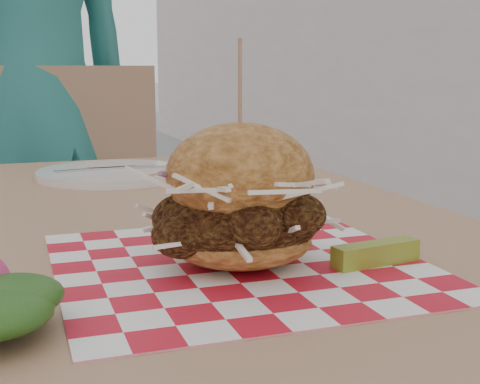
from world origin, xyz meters
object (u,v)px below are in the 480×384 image
Objects in this scene: sandwich at (240,204)px; diner at (37,96)px; patio_chair at (87,220)px; patio_table at (155,276)px.

diner is at bearing 95.93° from sandwich.
diner is 1.83× the size of patio_chair.
patio_table is 1.26× the size of patio_chair.
patio_table is at bearing 99.72° from sandwich.
sandwich is (0.14, -1.31, -0.05)m from diner.
diner is 1.10m from patio_table.
sandwich reaches higher than patio_table.
sandwich is at bearing 72.53° from diner.
patio_chair is at bearing 96.09° from diner.
patio_chair reaches higher than patio_table.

